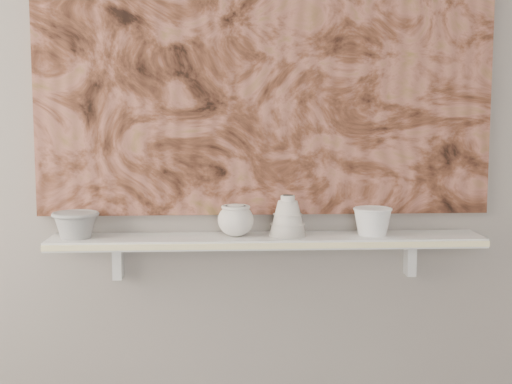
{
  "coord_description": "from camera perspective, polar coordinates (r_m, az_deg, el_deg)",
  "views": [
    {
      "loc": [
        -0.16,
        -0.76,
        1.34
      ],
      "look_at": [
        -0.04,
        1.49,
        1.08
      ],
      "focal_mm": 50.0,
      "sensor_mm": 36.0,
      "label": 1
    }
  ],
  "objects": [
    {
      "name": "house_motif",
      "position": [
        2.42,
        11.51,
        3.99
      ],
      "size": [
        0.09,
        0.0,
        0.08
      ],
      "primitive_type": "cube",
      "color": "black",
      "rests_on": "painting"
    },
    {
      "name": "bracket_left",
      "position": [
        2.41,
        -10.99,
        -5.42
      ],
      "size": [
        0.03,
        0.06,
        0.12
      ],
      "primitive_type": "cube",
      "color": "silver",
      "rests_on": "wall_back"
    },
    {
      "name": "wall_back",
      "position": [
        2.37,
        0.74,
        6.92
      ],
      "size": [
        3.6,
        0.0,
        3.6
      ],
      "primitive_type": "plane",
      "rotation": [
        1.57,
        0.0,
        0.0
      ],
      "color": "gray",
      "rests_on": "floor"
    },
    {
      "name": "bowl_grey",
      "position": [
        2.34,
        -14.23,
        -2.53
      ],
      "size": [
        0.17,
        0.17,
        0.09
      ],
      "primitive_type": null,
      "rotation": [
        0.0,
        0.0,
        0.16
      ],
      "color": "gray",
      "rests_on": "shelf"
    },
    {
      "name": "painting",
      "position": [
        2.36,
        0.77,
        11.54
      ],
      "size": [
        1.5,
        0.02,
        1.1
      ],
      "primitive_type": "cube",
      "color": "brown",
      "rests_on": "wall_back"
    },
    {
      "name": "shelf",
      "position": [
        2.31,
        0.88,
        -3.91
      ],
      "size": [
        1.4,
        0.18,
        0.03
      ],
      "primitive_type": "cube",
      "color": "silver",
      "rests_on": "wall_back"
    },
    {
      "name": "bell_vessel",
      "position": [
        2.3,
        2.55,
        -1.89
      ],
      "size": [
        0.13,
        0.13,
        0.13
      ],
      "primitive_type": null,
      "rotation": [
        0.0,
        0.0,
        0.11
      ],
      "color": "white",
      "rests_on": "shelf"
    },
    {
      "name": "bracket_right",
      "position": [
        2.47,
        12.22,
        -5.14
      ],
      "size": [
        0.03,
        0.06,
        0.12
      ],
      "primitive_type": "cube",
      "color": "silver",
      "rests_on": "wall_back"
    },
    {
      "name": "cup_cream",
      "position": [
        2.3,
        -1.63,
        -2.27
      ],
      "size": [
        0.15,
        0.15,
        0.11
      ],
      "primitive_type": null,
      "rotation": [
        0.0,
        0.0,
        -0.35
      ],
      "color": "silver",
      "rests_on": "shelf"
    },
    {
      "name": "bowl_white",
      "position": [
        2.35,
        9.3,
        -2.32
      ],
      "size": [
        0.15,
        0.15,
        0.09
      ],
      "primitive_type": null,
      "rotation": [
        0.0,
        0.0,
        -0.16
      ],
      "color": "white",
      "rests_on": "shelf"
    },
    {
      "name": "shelf_stripe",
      "position": [
        2.22,
        1.04,
        -4.35
      ],
      "size": [
        1.4,
        0.01,
        0.02
      ],
      "primitive_type": "cube",
      "color": "#F5E7A3",
      "rests_on": "shelf"
    }
  ]
}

